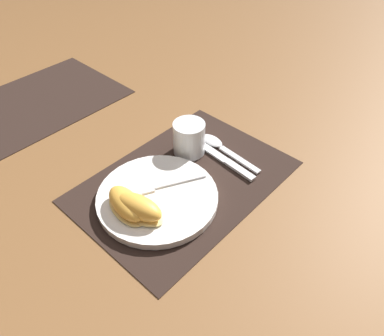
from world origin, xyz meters
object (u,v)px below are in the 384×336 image
(fork, at_px, (157,186))
(plate, at_px, (156,196))
(juice_glass, at_px, (189,140))
(citrus_wedge_1, at_px, (138,208))
(knife, at_px, (222,158))
(spoon, at_px, (219,145))
(citrus_wedge_0, at_px, (126,204))

(fork, bearing_deg, plate, -141.57)
(juice_glass, bearing_deg, citrus_wedge_1, -162.04)
(juice_glass, height_order, knife, juice_glass)
(spoon, distance_m, fork, 0.21)
(fork, distance_m, citrus_wedge_0, 0.09)
(fork, xyz_separation_m, citrus_wedge_1, (-0.08, -0.03, 0.02))
(spoon, bearing_deg, citrus_wedge_1, -174.07)
(citrus_wedge_0, relative_size, citrus_wedge_1, 0.99)
(juice_glass, relative_size, citrus_wedge_1, 0.67)
(spoon, bearing_deg, plate, -176.63)
(spoon, relative_size, citrus_wedge_0, 1.56)
(plate, xyz_separation_m, citrus_wedge_1, (-0.06, -0.02, 0.03))
(citrus_wedge_1, bearing_deg, fork, 20.65)
(citrus_wedge_0, bearing_deg, juice_glass, 11.29)
(juice_glass, xyz_separation_m, spoon, (0.06, -0.04, -0.03))
(plate, xyz_separation_m, spoon, (0.22, 0.01, -0.00))
(knife, bearing_deg, citrus_wedge_1, 179.26)
(juice_glass, bearing_deg, spoon, -34.67)
(fork, bearing_deg, knife, -10.18)
(plate, bearing_deg, knife, -5.80)
(citrus_wedge_0, bearing_deg, spoon, 0.67)
(citrus_wedge_0, xyz_separation_m, citrus_wedge_1, (0.01, -0.03, 0.00))
(citrus_wedge_0, height_order, citrus_wedge_1, citrus_wedge_1)
(spoon, xyz_separation_m, citrus_wedge_1, (-0.28, -0.03, 0.03))
(juice_glass, relative_size, fork, 0.46)
(plate, bearing_deg, juice_glass, 19.00)
(juice_glass, xyz_separation_m, citrus_wedge_0, (-0.23, -0.05, -0.00))
(plate, height_order, citrus_wedge_0, citrus_wedge_0)
(knife, relative_size, spoon, 1.14)
(plate, distance_m, juice_glass, 0.17)
(plate, xyz_separation_m, citrus_wedge_0, (-0.07, 0.01, 0.02))
(spoon, height_order, fork, fork)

